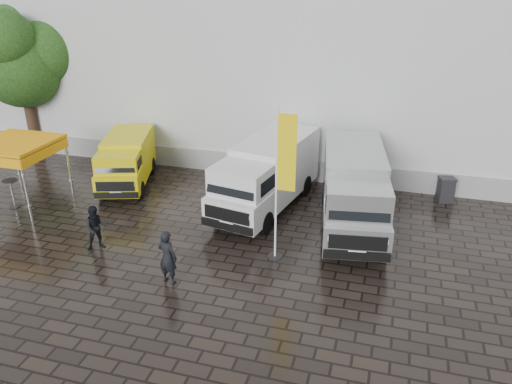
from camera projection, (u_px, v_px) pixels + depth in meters
ground at (237, 264)px, 16.78m from camera, size 120.00×120.00×0.00m
exhibition_hall at (358, 31)px, 27.90m from camera, size 44.00×16.00×12.00m
hall_plinth at (331, 173)px, 23.06m from camera, size 44.00×0.15×1.00m
van_yellow at (127, 162)px, 22.61m from camera, size 3.25×5.15×2.22m
van_white at (266, 177)px, 20.26m from camera, size 3.29×6.70×2.78m
van_silver at (353, 192)px, 18.74m from camera, size 3.17×6.84×2.85m
canopy_tent at (14, 146)px, 20.20m from camera, size 2.91×2.91×2.75m
flagpole at (282, 178)px, 15.98m from camera, size 0.88×0.50×5.29m
tree at (21, 59)px, 25.31m from camera, size 4.32×4.34×7.76m
cocktail_table at (12, 194)px, 20.65m from camera, size 0.60×0.60×1.20m
wheelie_bin at (446, 189)px, 21.22m from camera, size 0.78×0.78×1.07m
person_front at (168, 257)px, 15.48m from camera, size 0.73×0.55×1.81m
person_tent at (96, 228)px, 17.43m from camera, size 1.01×0.98×1.64m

